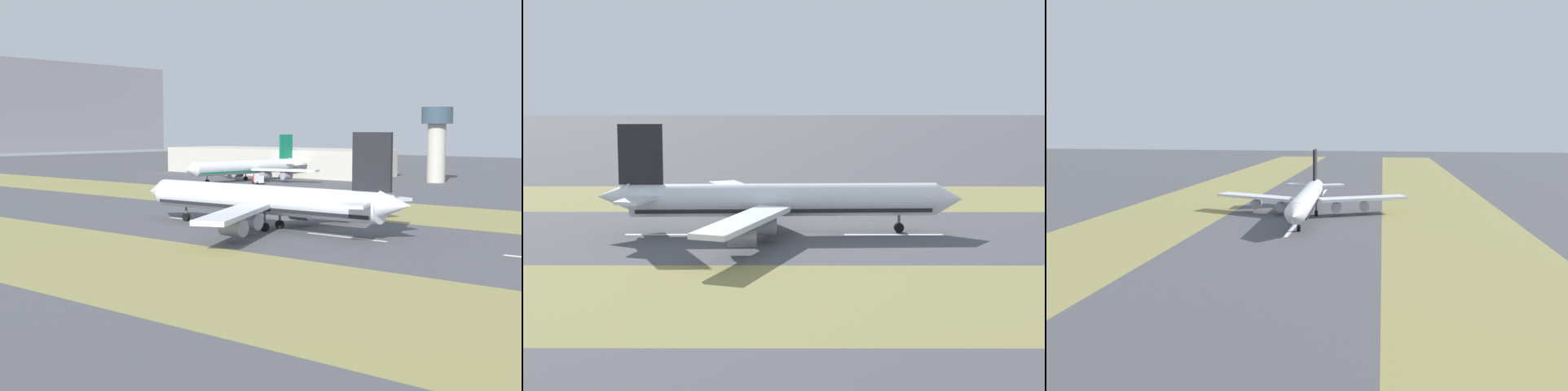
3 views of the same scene
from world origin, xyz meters
TOP-DOWN VIEW (x-y plane):
  - ground_plane at (0.00, 0.00)m, footprint 800.00×800.00m
  - grass_median_west at (-45.00, 0.00)m, footprint 40.00×600.00m
  - grass_median_east at (45.00, 0.00)m, footprint 40.00×600.00m
  - centreline_dash_mid at (0.00, -24.37)m, footprint 1.20×18.00m
  - centreline_dash_far at (0.00, 15.63)m, footprint 1.20×18.00m
  - airplane_main_jet at (-1.47, -6.28)m, footprint 64.09×67.16m
  - terminal_building at (145.66, 108.70)m, footprint 36.00×106.55m
  - control_tower at (142.74, 26.93)m, footprint 12.00×12.00m
  - airplane_parked_apron at (102.39, 88.57)m, footprint 61.30×58.17m
  - service_truck at (93.01, 75.44)m, footprint 4.46×6.38m

SIDE VIEW (x-z plane):
  - ground_plane at x=0.00m, z-range 0.00..0.00m
  - grass_median_west at x=-45.00m, z-range 0.00..0.01m
  - grass_median_east at x=45.00m, z-range 0.00..0.01m
  - centreline_dash_mid at x=0.00m, z-range 0.00..0.01m
  - centreline_dash_far at x=0.00m, z-range 0.00..0.01m
  - service_truck at x=93.01m, z-range 0.12..3.22m
  - airplane_parked_apron at x=102.39m, z-range -3.72..14.70m
  - terminal_building at x=145.66m, z-range 0.00..11.86m
  - airplane_main_jet at x=-1.47m, z-range -4.08..16.12m
  - control_tower at x=142.74m, z-range 3.40..32.57m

